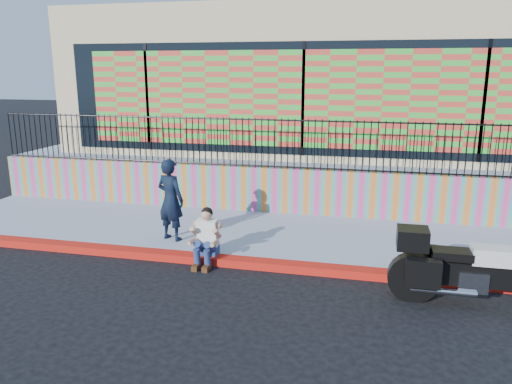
% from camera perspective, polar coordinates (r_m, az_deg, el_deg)
% --- Properties ---
extents(ground, '(90.00, 90.00, 0.00)m').
position_cam_1_polar(ground, '(9.33, 1.43, -8.73)').
color(ground, black).
rests_on(ground, ground).
extents(red_curb, '(16.00, 0.30, 0.15)m').
position_cam_1_polar(red_curb, '(9.30, 1.43, -8.31)').
color(red_curb, red).
rests_on(red_curb, ground).
extents(sidewalk, '(16.00, 3.00, 0.15)m').
position_cam_1_polar(sidewalk, '(10.82, 3.24, -5.08)').
color(sidewalk, '#939EB1').
rests_on(sidewalk, ground).
extents(mural_wall, '(16.00, 0.20, 1.10)m').
position_cam_1_polar(mural_wall, '(12.16, 4.60, 0.10)').
color(mural_wall, '#D9397F').
rests_on(mural_wall, sidewalk).
extents(metal_fence, '(15.80, 0.04, 1.20)m').
position_cam_1_polar(metal_fence, '(11.94, 4.71, 5.47)').
color(metal_fence, black).
rests_on(metal_fence, mural_wall).
extents(elevated_platform, '(16.00, 10.00, 1.25)m').
position_cam_1_polar(elevated_platform, '(17.13, 7.22, 3.81)').
color(elevated_platform, '#939EB1').
rests_on(elevated_platform, ground).
extents(storefront_building, '(14.00, 8.06, 4.00)m').
position_cam_1_polar(storefront_building, '(16.66, 7.41, 12.60)').
color(storefront_building, '#C7B584').
rests_on(storefront_building, elevated_platform).
extents(police_motorcycle, '(2.55, 0.84, 1.59)m').
position_cam_1_polar(police_motorcycle, '(8.41, 23.61, -7.68)').
color(police_motorcycle, black).
rests_on(police_motorcycle, ground).
extents(police_officer, '(0.71, 0.57, 1.69)m').
position_cam_1_polar(police_officer, '(10.31, -9.74, -0.88)').
color(police_officer, black).
rests_on(police_officer, sidewalk).
extents(seated_man, '(0.54, 0.71, 1.06)m').
position_cam_1_polar(seated_man, '(9.38, -5.82, -5.73)').
color(seated_man, navy).
rests_on(seated_man, ground).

